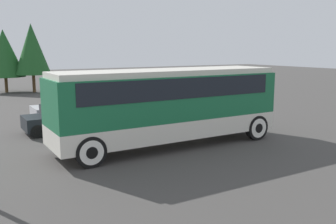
{
  "coord_description": "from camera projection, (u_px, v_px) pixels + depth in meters",
  "views": [
    {
      "loc": [
        -7.83,
        -13.05,
        4.03
      ],
      "look_at": [
        0.0,
        0.0,
        1.43
      ],
      "focal_mm": 40.0,
      "sensor_mm": 36.0,
      "label": 1
    }
  ],
  "objects": [
    {
      "name": "tree_right",
      "position": [
        4.0,
        53.0,
        34.08
      ],
      "size": [
        3.54,
        3.54,
        5.73
      ],
      "color": "brown",
      "rests_on": "ground_plane"
    },
    {
      "name": "tour_bus",
      "position": [
        170.0,
        100.0,
        15.4
      ],
      "size": [
        9.63,
        2.58,
        3.18
      ],
      "color": "silver",
      "rests_on": "ground_plane"
    },
    {
      "name": "parked_car_far",
      "position": [
        166.0,
        101.0,
        24.02
      ],
      "size": [
        4.3,
        1.87,
        1.37
      ],
      "color": "silver",
      "rests_on": "ground_plane"
    },
    {
      "name": "tree_center",
      "position": [
        32.0,
        49.0,
        34.1
      ],
      "size": [
        3.19,
        3.19,
        6.26
      ],
      "color": "brown",
      "rests_on": "ground_plane"
    },
    {
      "name": "parked_car_near",
      "position": [
        70.0,
        117.0,
        18.4
      ],
      "size": [
        4.44,
        1.78,
        1.33
      ],
      "color": "black",
      "rests_on": "ground_plane"
    },
    {
      "name": "ground_plane",
      "position": [
        168.0,
        146.0,
        15.67
      ],
      "size": [
        120.0,
        120.0,
        0.0
      ],
      "primitive_type": "plane",
      "color": "#423F3D"
    },
    {
      "name": "parked_car_mid",
      "position": [
        70.0,
        108.0,
        21.0
      ],
      "size": [
        4.06,
        1.97,
        1.46
      ],
      "color": "#BCBCC1",
      "rests_on": "ground_plane"
    }
  ]
}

